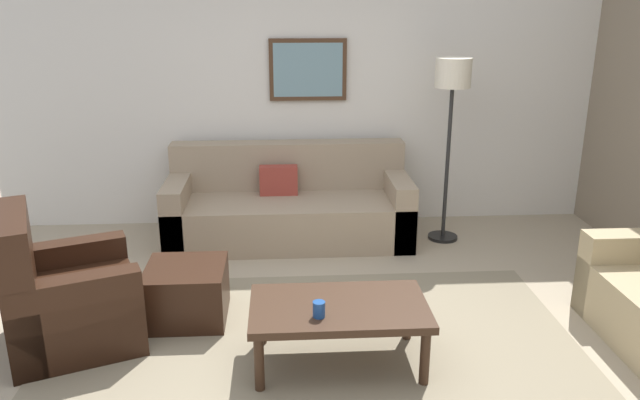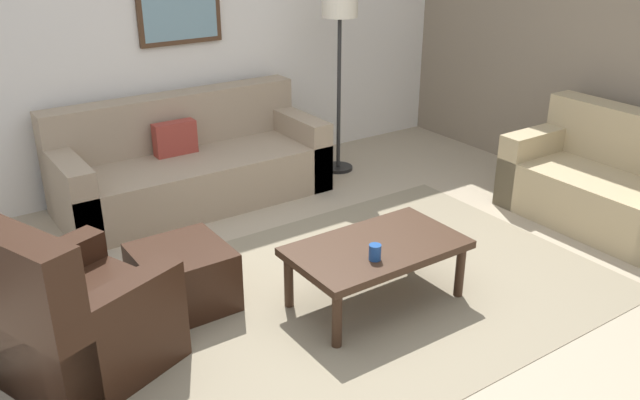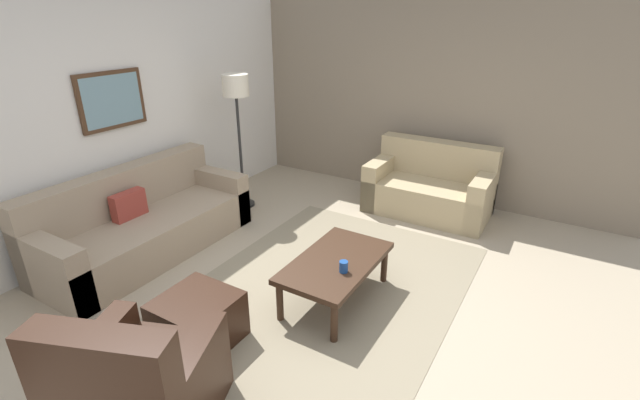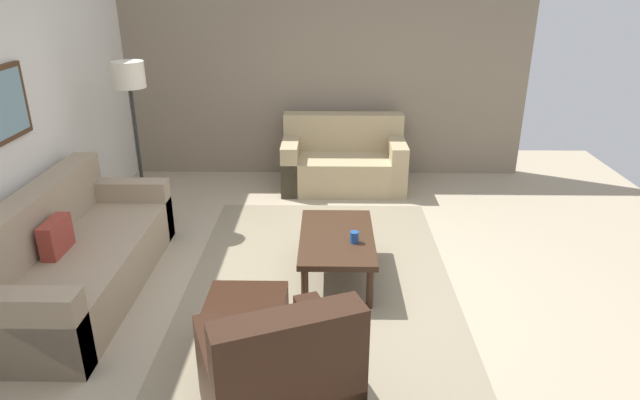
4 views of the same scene
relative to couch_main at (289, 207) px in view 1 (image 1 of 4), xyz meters
name	(u,v)px [view 1 (image 1 of 4)]	position (x,y,z in m)	size (l,w,h in m)	color
ground_plane	(314,351)	(0.13, -2.09, -0.30)	(8.00, 8.00, 0.00)	tan
rear_partition	(299,84)	(0.13, 0.51, 1.10)	(6.00, 0.12, 2.80)	silver
area_rug	(314,350)	(0.13, -2.09, -0.29)	(3.54, 2.30, 0.01)	gray
couch_main	(289,207)	(0.00, 0.00, 0.00)	(2.26, 0.92, 0.88)	gray
armchair_leather	(61,302)	(-1.53, -1.89, 0.01)	(1.04, 1.04, 0.95)	black
ottoman	(187,293)	(-0.76, -1.59, -0.10)	(0.56, 0.56, 0.40)	black
coffee_table	(339,312)	(0.28, -2.24, 0.06)	(1.10, 0.64, 0.41)	#382316
cup	(319,309)	(0.14, -2.38, 0.16)	(0.07, 0.07, 0.10)	#1E478C
lamp_standing	(452,92)	(1.48, -0.17, 1.11)	(0.32, 0.32, 1.71)	black
framed_artwork	(308,70)	(0.21, 0.42, 1.25)	(0.75, 0.04, 0.59)	#472D1C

